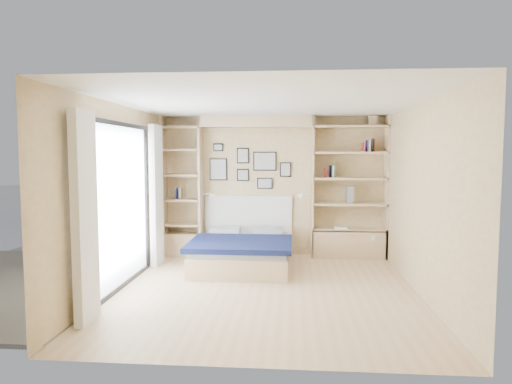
{
  "coord_description": "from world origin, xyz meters",
  "views": [
    {
      "loc": [
        0.34,
        -6.0,
        1.83
      ],
      "look_at": [
        -0.21,
        0.9,
        1.25
      ],
      "focal_mm": 32.0,
      "sensor_mm": 36.0,
      "label": 1
    }
  ],
  "objects": [
    {
      "name": "bed",
      "position": [
        -0.45,
        1.26,
        0.26
      ],
      "size": [
        1.58,
        1.96,
        1.07
      ],
      "color": "tan",
      "rests_on": "ground"
    },
    {
      "name": "ground",
      "position": [
        0.0,
        0.0,
        0.0
      ],
      "size": [
        4.5,
        4.5,
        0.0
      ],
      "primitive_type": "plane",
      "color": "tan",
      "rests_on": "ground"
    },
    {
      "name": "room_shell",
      "position": [
        -0.39,
        1.52,
        1.08
      ],
      "size": [
        4.5,
        4.5,
        4.5
      ],
      "color": "tan",
      "rests_on": "ground"
    },
    {
      "name": "photo_gallery",
      "position": [
        -0.45,
        2.22,
        1.6
      ],
      "size": [
        1.48,
        0.02,
        0.82
      ],
      "color": "black",
      "rests_on": "ground"
    },
    {
      "name": "deck_chair",
      "position": [
        -3.65,
        1.2,
        0.35
      ],
      "size": [
        0.55,
        0.8,
        0.75
      ],
      "rotation": [
        0.0,
        0.0,
        -0.14
      ],
      "color": "tan",
      "rests_on": "ground"
    },
    {
      "name": "reading_lamps",
      "position": [
        -0.3,
        2.0,
        1.1
      ],
      "size": [
        1.92,
        0.12,
        0.15
      ],
      "color": "silver",
      "rests_on": "ground"
    },
    {
      "name": "shelf_decor",
      "position": [
        1.2,
        2.07,
        1.7
      ],
      "size": [
        3.58,
        0.23,
        2.03
      ],
      "color": "#A51E1E",
      "rests_on": "ground"
    },
    {
      "name": "deck",
      "position": [
        -3.6,
        0.0,
        0.0
      ],
      "size": [
        3.2,
        4.0,
        0.05
      ],
      "primitive_type": "cube",
      "color": "#716654",
      "rests_on": "ground"
    }
  ]
}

